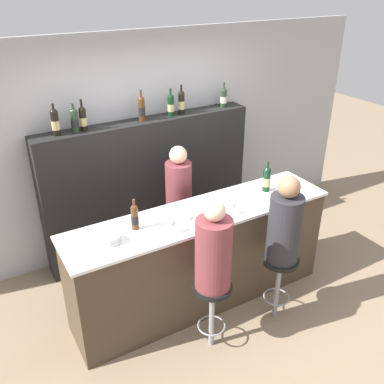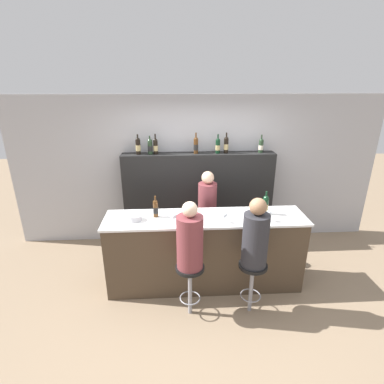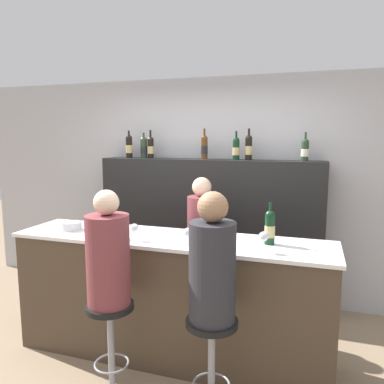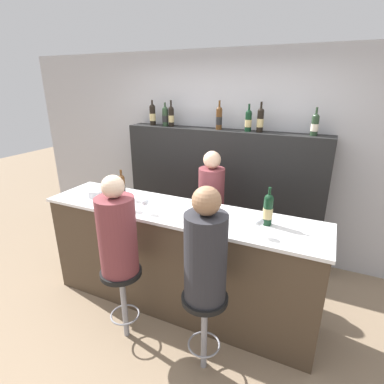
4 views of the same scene
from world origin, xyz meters
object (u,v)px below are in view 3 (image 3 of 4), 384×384
object	(u,v)px
wine_bottle_backbar_0	(129,146)
wine_bottle_backbar_2	(151,147)
wine_bottle_backbar_5	(249,147)
wine_glass_3	(264,237)
wine_bottle_counter_0	(103,216)
wine_bottle_backbar_3	(204,147)
wine_bottle_counter_1	(270,227)
bar_stool_right	(212,342)
wine_glass_2	(188,233)
metal_bowl	(72,226)
guest_seated_left	(108,256)
bartender	(202,257)
wine_glass_1	(135,229)
wine_glass_0	(114,226)
wine_bottle_backbar_4	(236,148)
wine_bottle_backbar_1	(144,147)
bar_stool_left	(110,324)
guest_seated_right	(212,265)
wine_bottle_backbar_6	(305,150)

from	to	relation	value
wine_bottle_backbar_0	wine_bottle_backbar_2	world-z (taller)	wine_bottle_backbar_2
wine_bottle_backbar_2	wine_bottle_backbar_5	bearing A→B (deg)	-0.00
wine_bottle_backbar_5	wine_glass_3	bearing A→B (deg)	-75.54
wine_bottle_counter_0	wine_bottle_backbar_3	world-z (taller)	wine_bottle_backbar_3
wine_bottle_counter_1	bar_stool_right	world-z (taller)	wine_bottle_counter_1
wine_glass_2	metal_bowl	distance (m)	1.17
wine_bottle_backbar_3	bar_stool_right	xyz separation A→B (m)	(0.58, -1.79, -1.26)
wine_bottle_backbar_5	guest_seated_left	size ratio (longest dim) A/B	0.40
bartender	wine_bottle_backbar_0	bearing A→B (deg)	152.35
wine_bottle_backbar_5	wine_glass_1	xyz separation A→B (m)	(-0.69, -1.38, -0.63)
wine_bottle_counter_1	wine_glass_0	world-z (taller)	wine_bottle_counter_1
wine_bottle_backbar_4	bar_stool_right	size ratio (longest dim) A/B	0.45
wine_bottle_backbar_1	metal_bowl	xyz separation A→B (m)	(-0.14, -1.24, -0.68)
wine_bottle_backbar_1	wine_glass_3	world-z (taller)	wine_bottle_backbar_1
wine_bottle_counter_0	wine_bottle_backbar_4	size ratio (longest dim) A/B	0.96
wine_bottle_backbar_0	bar_stool_left	bearing A→B (deg)	-67.35
wine_bottle_backbar_5	wine_glass_1	bearing A→B (deg)	-116.49
wine_bottle_backbar_4	bar_stool_left	size ratio (longest dim) A/B	0.45
wine_bottle_backbar_2	wine_glass_2	xyz separation A→B (m)	(0.93, -1.38, -0.62)
wine_bottle_backbar_0	wine_bottle_backbar_5	size ratio (longest dim) A/B	0.96
bar_stool_left	guest_seated_right	xyz separation A→B (m)	(0.77, 0.00, 0.54)
wine_bottle_counter_1	wine_glass_0	bearing A→B (deg)	-169.60
wine_bottle_backbar_3	guest_seated_right	distance (m)	2.01
wine_bottle_counter_0	wine_glass_3	distance (m)	1.50
wine_bottle_backbar_3	guest_seated_left	xyz separation A→B (m)	(-0.20, -1.79, -0.74)
guest_seated_left	wine_glass_2	bearing A→B (deg)	41.08
wine_bottle_backbar_6	guest_seated_left	world-z (taller)	wine_bottle_backbar_6
wine_glass_0	metal_bowl	bearing A→B (deg)	165.19
wine_bottle_counter_0	wine_bottle_backbar_0	distance (m)	1.34
wine_bottle_backbar_4	wine_glass_1	distance (m)	1.61
guest_seated_left	guest_seated_right	xyz separation A→B (m)	(0.77, 0.00, 0.02)
wine_bottle_backbar_4	guest_seated_right	bearing A→B (deg)	-83.09
wine_bottle_backbar_4	wine_bottle_backbar_6	bearing A→B (deg)	-0.00
wine_bottle_backbar_5	wine_glass_2	world-z (taller)	wine_bottle_backbar_5
wine_bottle_counter_1	guest_seated_left	world-z (taller)	guest_seated_left
wine_bottle_backbar_5	wine_glass_1	distance (m)	1.67
wine_bottle_backbar_4	wine_glass_1	xyz separation A→B (m)	(-0.55, -1.38, -0.62)
guest_seated_left	bartender	bearing A→B (deg)	74.60
wine_bottle_backbar_1	wine_glass_3	xyz separation A→B (m)	(1.60, -1.38, -0.60)
wine_bottle_backbar_1	bar_stool_left	distance (m)	2.25
wine_bottle_backbar_0	bar_stool_left	world-z (taller)	wine_bottle_backbar_0
wine_bottle_backbar_5	metal_bowl	world-z (taller)	wine_bottle_backbar_5
wine_bottle_backbar_2	guest_seated_right	world-z (taller)	wine_bottle_backbar_2
wine_bottle_backbar_5	wine_glass_3	distance (m)	1.55
wine_glass_2	wine_bottle_backbar_1	bearing A→B (deg)	126.48
wine_bottle_backbar_5	metal_bowl	bearing A→B (deg)	-138.21
wine_glass_1	wine_glass_2	size ratio (longest dim) A/B	1.00
wine_bottle_backbar_1	wine_bottle_backbar_0	bearing A→B (deg)	180.00
wine_bottle_counter_1	wine_bottle_backbar_2	xyz separation A→B (m)	(-1.53, 1.15, 0.58)
wine_glass_1	guest_seated_right	xyz separation A→B (m)	(0.77, -0.41, -0.09)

